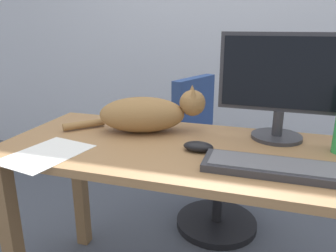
{
  "coord_description": "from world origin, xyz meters",
  "views": [
    {
      "loc": [
        0.24,
        -1.13,
        1.18
      ],
      "look_at": [
        -0.13,
        0.05,
        0.8
      ],
      "focal_mm": 35.17,
      "sensor_mm": 36.0,
      "label": 1
    }
  ],
  "objects_px": {
    "keyboard": "(274,167)",
    "cat": "(147,113)",
    "office_chair": "(212,167)",
    "computer_mouse": "(198,146)",
    "monitor": "(282,83)"
  },
  "relations": [
    {
      "from": "monitor",
      "to": "office_chair",
      "type": "bearing_deg",
      "value": 126.28
    },
    {
      "from": "monitor",
      "to": "cat",
      "type": "relative_size",
      "value": 0.81
    },
    {
      "from": "keyboard",
      "to": "cat",
      "type": "bearing_deg",
      "value": 153.43
    },
    {
      "from": "cat",
      "to": "computer_mouse",
      "type": "height_order",
      "value": "cat"
    },
    {
      "from": "office_chair",
      "to": "cat",
      "type": "xyz_separation_m",
      "value": [
        -0.2,
        -0.51,
        0.44
      ]
    },
    {
      "from": "monitor",
      "to": "keyboard",
      "type": "height_order",
      "value": "monitor"
    },
    {
      "from": "office_chair",
      "to": "monitor",
      "type": "height_order",
      "value": "monitor"
    },
    {
      "from": "keyboard",
      "to": "computer_mouse",
      "type": "bearing_deg",
      "value": 159.73
    },
    {
      "from": "cat",
      "to": "computer_mouse",
      "type": "xyz_separation_m",
      "value": [
        0.26,
        -0.16,
        -0.06
      ]
    },
    {
      "from": "office_chair",
      "to": "keyboard",
      "type": "relative_size",
      "value": 2.02
    },
    {
      "from": "cat",
      "to": "keyboard",
      "type": "bearing_deg",
      "value": -26.57
    },
    {
      "from": "computer_mouse",
      "to": "office_chair",
      "type": "bearing_deg",
      "value": 94.81
    },
    {
      "from": "monitor",
      "to": "computer_mouse",
      "type": "xyz_separation_m",
      "value": [
        -0.27,
        -0.23,
        -0.21
      ]
    },
    {
      "from": "keyboard",
      "to": "office_chair",
      "type": "bearing_deg",
      "value": 112.42
    },
    {
      "from": "office_chair",
      "to": "cat",
      "type": "relative_size",
      "value": 1.51
    }
  ]
}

